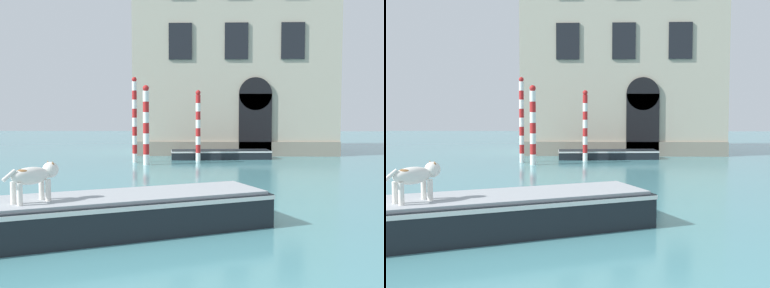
# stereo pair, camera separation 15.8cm
# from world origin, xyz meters

# --- Properties ---
(palazzo_left) EXTENTS (11.44, 6.13, 12.78)m
(palazzo_left) POSITION_xyz_m (0.52, 25.31, 6.38)
(palazzo_left) COLOR #B2A893
(palazzo_left) RESTS_ON ground_plane
(boat_foreground) EXTENTS (6.72, 4.24, 0.74)m
(boat_foreground) POSITION_xyz_m (-3.09, 6.01, 0.39)
(boat_foreground) COLOR black
(boat_foreground) RESTS_ON ground_plane
(dog_on_deck) EXTENTS (0.74, 0.89, 0.71)m
(dog_on_deck) POSITION_xyz_m (-4.17, 5.36, 1.20)
(dog_on_deck) COLOR silver
(dog_on_deck) RESTS_ON boat_foreground
(boat_moored_near_palazzo) EXTENTS (5.22, 1.92, 0.46)m
(boat_moored_near_palazzo) POSITION_xyz_m (-0.37, 20.83, 0.24)
(boat_moored_near_palazzo) COLOR black
(boat_moored_near_palazzo) RESTS_ON ground_plane
(mooring_pole_0) EXTENTS (0.29, 0.29, 3.62)m
(mooring_pole_0) POSITION_xyz_m (-3.85, 17.84, 1.83)
(mooring_pole_0) COLOR white
(mooring_pole_0) RESTS_ON ground_plane
(mooring_pole_1) EXTENTS (0.23, 0.23, 4.07)m
(mooring_pole_1) POSITION_xyz_m (-4.53, 18.87, 2.05)
(mooring_pole_1) COLOR white
(mooring_pole_1) RESTS_ON ground_plane
(mooring_pole_2) EXTENTS (0.24, 0.24, 3.48)m
(mooring_pole_2) POSITION_xyz_m (-1.51, 19.57, 1.76)
(mooring_pole_2) COLOR white
(mooring_pole_2) RESTS_ON ground_plane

